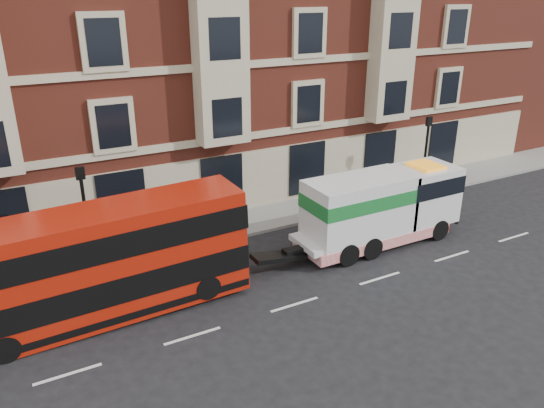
% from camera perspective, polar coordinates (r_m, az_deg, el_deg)
% --- Properties ---
extents(ground, '(120.00, 120.00, 0.00)m').
position_cam_1_polar(ground, '(19.96, 2.45, -10.76)').
color(ground, black).
rests_on(ground, ground).
extents(sidewalk, '(90.00, 3.00, 0.15)m').
position_cam_1_polar(sidewalk, '(25.83, -6.11, -2.60)').
color(sidewalk, slate).
rests_on(sidewalk, ground).
extents(victorian_terrace, '(45.00, 12.00, 20.40)m').
position_cam_1_polar(victorian_terrace, '(30.73, -11.80, 20.30)').
color(victorian_terrace, maroon).
rests_on(victorian_terrace, ground).
extents(lamp_post_west, '(0.35, 0.15, 4.35)m').
position_cam_1_polar(lamp_post_west, '(22.23, -19.43, -0.71)').
color(lamp_post_west, black).
rests_on(lamp_post_west, sidewalk).
extents(lamp_post_east, '(0.35, 0.15, 4.35)m').
position_cam_1_polar(lamp_post_east, '(30.28, 16.22, 5.64)').
color(lamp_post_east, black).
rests_on(lamp_post_east, sidewalk).
extents(double_decker_bus, '(10.02, 2.30, 4.05)m').
position_cam_1_polar(double_decker_bus, '(19.14, -17.75, -6.00)').
color(double_decker_bus, '#A31809').
rests_on(double_decker_bus, ground).
extents(tow_truck, '(8.02, 2.37, 3.34)m').
position_cam_1_polar(tow_truck, '(24.09, 11.45, -0.41)').
color(tow_truck, silver).
rests_on(tow_truck, ground).
extents(pedestrian, '(0.72, 0.59, 1.70)m').
position_cam_1_polar(pedestrian, '(22.73, -22.38, -5.29)').
color(pedestrian, '#201A34').
rests_on(pedestrian, sidewalk).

